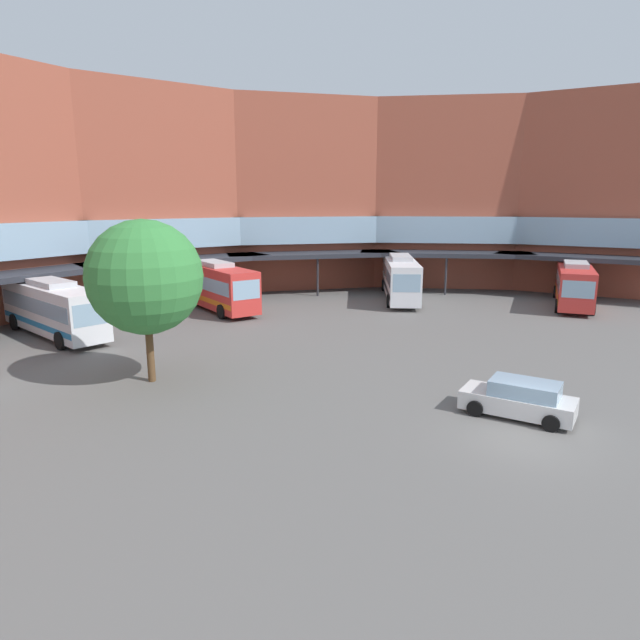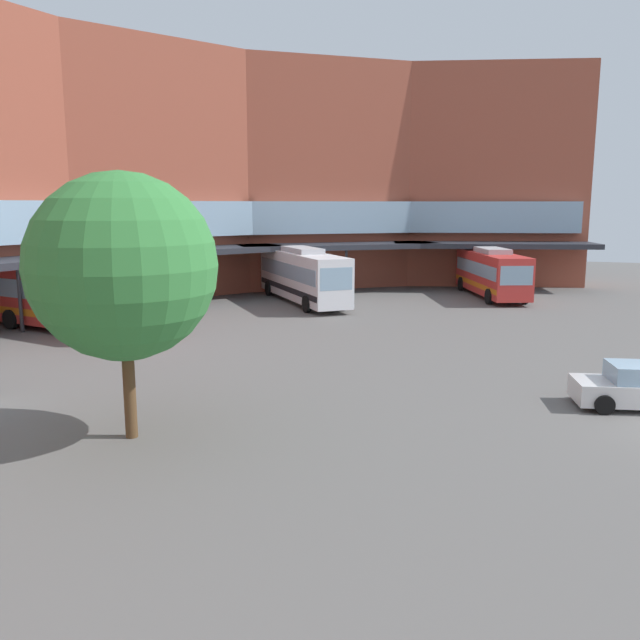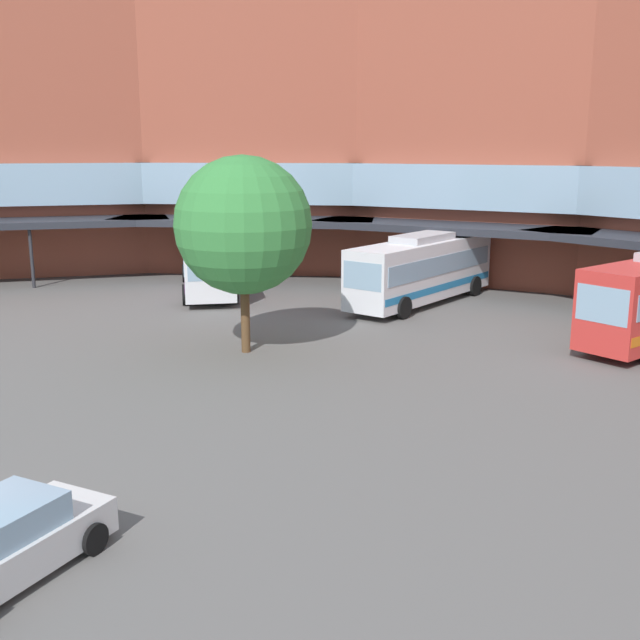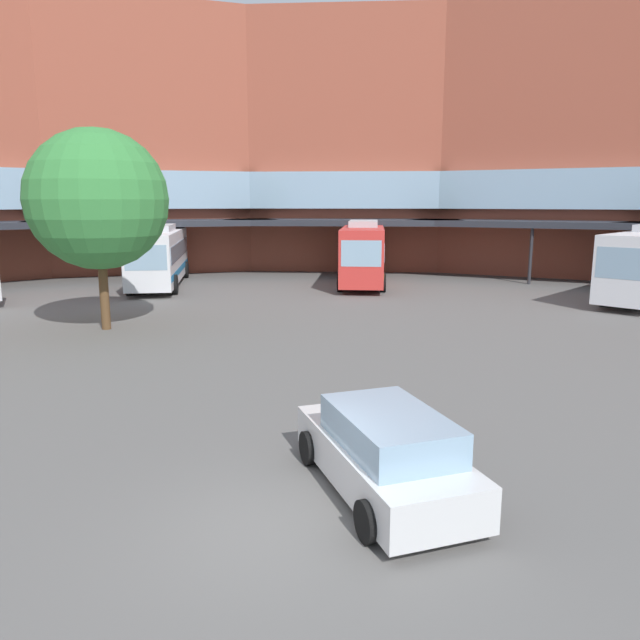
{
  "view_description": "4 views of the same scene",
  "coord_description": "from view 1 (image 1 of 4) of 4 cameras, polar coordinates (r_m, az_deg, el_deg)",
  "views": [
    {
      "loc": [
        -18.77,
        -7.37,
        8.66
      ],
      "look_at": [
        2.8,
        12.96,
        2.1
      ],
      "focal_mm": 30.51,
      "sensor_mm": 36.0,
      "label": 1
    },
    {
      "loc": [
        -21.76,
        4.75,
        6.87
      ],
      "look_at": [
        1.31,
        12.45,
        2.52
      ],
      "focal_mm": 36.4,
      "sensor_mm": 36.0,
      "label": 2
    },
    {
      "loc": [
        15.02,
        -5.47,
        8.14
      ],
      "look_at": [
        -1.4,
        15.01,
        2.15
      ],
      "focal_mm": 42.94,
      "sensor_mm": 36.0,
      "label": 3
    },
    {
      "loc": [
        -0.34,
        -8.65,
        5.05
      ],
      "look_at": [
        2.09,
        11.21,
        1.11
      ],
      "focal_mm": 33.89,
      "sensor_mm": 36.0,
      "label": 4
    }
  ],
  "objects": [
    {
      "name": "parked_car",
      "position": [
        23.75,
        20.18,
        -7.8
      ],
      "size": [
        2.71,
        4.68,
        1.53
      ],
      "rotation": [
        0.0,
        0.0,
        1.78
      ],
      "color": "silver",
      "rests_on": "ground"
    },
    {
      "name": "plaza_tree",
      "position": [
        26.84,
        -17.88,
        4.28
      ],
      "size": [
        5.41,
        5.41,
        7.82
      ],
      "color": "brown",
      "rests_on": "ground"
    },
    {
      "name": "ground_plane",
      "position": [
        21.95,
        20.44,
        -11.59
      ],
      "size": [
        126.54,
        126.54,
        0.0
      ],
      "primitive_type": "plane",
      "color": "#605E5B"
    },
    {
      "name": "bus_4",
      "position": [
        39.03,
        -26.17,
        1.16
      ],
      "size": [
        2.85,
        10.93,
        3.68
      ],
      "rotation": [
        0.0,
        0.0,
        4.72
      ],
      "color": "white",
      "rests_on": "ground"
    },
    {
      "name": "bus_0",
      "position": [
        49.83,
        25.11,
        3.45
      ],
      "size": [
        10.88,
        6.26,
        3.67
      ],
      "rotation": [
        0.0,
        0.0,
        3.52
      ],
      "color": "red",
      "rests_on": "ground"
    },
    {
      "name": "bus_1",
      "position": [
        44.56,
        -10.95,
        3.62
      ],
      "size": [
        4.72,
        11.38,
        3.89
      ],
      "rotation": [
        0.0,
        0.0,
        4.5
      ],
      "color": "red",
      "rests_on": "ground"
    },
    {
      "name": "bus_5",
      "position": [
        48.95,
        8.4,
        4.5
      ],
      "size": [
        11.16,
        9.84,
        3.9
      ],
      "rotation": [
        0.0,
        0.0,
        3.83
      ],
      "color": "white",
      "rests_on": "ground"
    },
    {
      "name": "station_building",
      "position": [
        37.65,
        -17.18,
        11.94
      ],
      "size": [
        83.95,
        42.22,
        18.21
      ],
      "color": "#9E4C38",
      "rests_on": "ground"
    }
  ]
}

